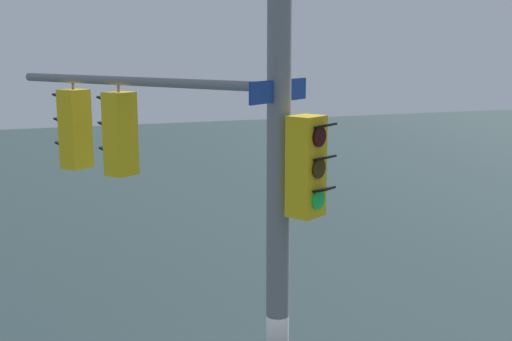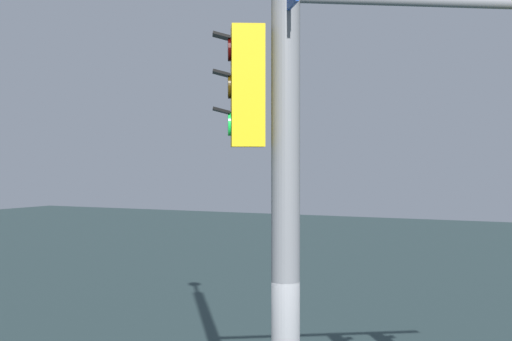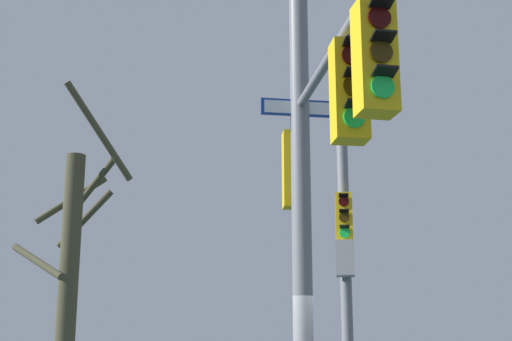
# 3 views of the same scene
# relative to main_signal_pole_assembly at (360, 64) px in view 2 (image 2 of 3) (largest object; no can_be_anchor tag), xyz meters

# --- Properties ---
(main_signal_pole_assembly) EXTENTS (5.37, 3.04, 8.37)m
(main_signal_pole_assembly) POSITION_rel_main_signal_pole_assembly_xyz_m (0.00, 0.00, 0.00)
(main_signal_pole_assembly) COLOR slate
(main_signal_pole_assembly) RESTS_ON ground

